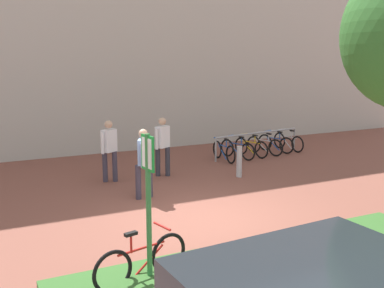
{
  "coord_description": "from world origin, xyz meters",
  "views": [
    {
      "loc": [
        -4.29,
        -8.31,
        3.4
      ],
      "look_at": [
        0.54,
        1.65,
        1.3
      ],
      "focal_mm": 42.72,
      "sensor_mm": 36.0,
      "label": 1
    }
  ],
  "objects_px": {
    "person_shirt_blue": "(144,159)",
    "person_casual_tan": "(109,147)",
    "bike_at_sign": "(142,261)",
    "person_shirt_white": "(163,143)",
    "parking_sign_post": "(148,188)",
    "bike_rack_cluster": "(258,146)",
    "bollard_steel": "(239,162)"
  },
  "relations": [
    {
      "from": "parking_sign_post",
      "to": "bike_at_sign",
      "type": "relative_size",
      "value": 1.42
    },
    {
      "from": "bike_rack_cluster",
      "to": "person_shirt_white",
      "type": "distance_m",
      "value": 4.32
    },
    {
      "from": "person_shirt_blue",
      "to": "person_shirt_white",
      "type": "bearing_deg",
      "value": 55.67
    },
    {
      "from": "person_shirt_blue",
      "to": "person_casual_tan",
      "type": "height_order",
      "value": "same"
    },
    {
      "from": "bike_at_sign",
      "to": "person_shirt_white",
      "type": "xyz_separation_m",
      "value": [
        2.72,
        5.83,
        0.63
      ]
    },
    {
      "from": "person_shirt_blue",
      "to": "person_shirt_white",
      "type": "distance_m",
      "value": 2.17
    },
    {
      "from": "person_shirt_blue",
      "to": "bike_rack_cluster",
      "type": "bearing_deg",
      "value": 29.35
    },
    {
      "from": "person_shirt_white",
      "to": "bike_at_sign",
      "type": "bearing_deg",
      "value": -115.05
    },
    {
      "from": "bike_at_sign",
      "to": "person_shirt_white",
      "type": "distance_m",
      "value": 6.47
    },
    {
      "from": "bike_at_sign",
      "to": "person_shirt_blue",
      "type": "distance_m",
      "value": 4.35
    },
    {
      "from": "bollard_steel",
      "to": "person_casual_tan",
      "type": "height_order",
      "value": "person_casual_tan"
    },
    {
      "from": "bollard_steel",
      "to": "person_casual_tan",
      "type": "xyz_separation_m",
      "value": [
        -3.5,
        1.13,
        0.53
      ]
    },
    {
      "from": "bollard_steel",
      "to": "person_shirt_white",
      "type": "distance_m",
      "value": 2.28
    },
    {
      "from": "bike_at_sign",
      "to": "person_shirt_white",
      "type": "height_order",
      "value": "person_shirt_white"
    },
    {
      "from": "parking_sign_post",
      "to": "bike_rack_cluster",
      "type": "bearing_deg",
      "value": 46.68
    },
    {
      "from": "parking_sign_post",
      "to": "person_shirt_blue",
      "type": "bearing_deg",
      "value": 71.13
    },
    {
      "from": "person_shirt_white",
      "to": "person_casual_tan",
      "type": "bearing_deg",
      "value": 177.71
    },
    {
      "from": "parking_sign_post",
      "to": "person_shirt_white",
      "type": "relative_size",
      "value": 1.35
    },
    {
      "from": "parking_sign_post",
      "to": "bike_at_sign",
      "type": "xyz_separation_m",
      "value": [
        -0.08,
        0.13,
        -1.18
      ]
    },
    {
      "from": "bike_at_sign",
      "to": "person_shirt_blue",
      "type": "xyz_separation_m",
      "value": [
        1.5,
        4.03,
        0.63
      ]
    },
    {
      "from": "person_shirt_blue",
      "to": "person_casual_tan",
      "type": "relative_size",
      "value": 1.0
    },
    {
      "from": "person_shirt_blue",
      "to": "person_casual_tan",
      "type": "distance_m",
      "value": 1.89
    },
    {
      "from": "parking_sign_post",
      "to": "bollard_steel",
      "type": "bearing_deg",
      "value": 46.79
    },
    {
      "from": "bike_at_sign",
      "to": "person_casual_tan",
      "type": "bearing_deg",
      "value": 78.79
    },
    {
      "from": "bike_rack_cluster",
      "to": "person_shirt_white",
      "type": "relative_size",
      "value": 2.16
    },
    {
      "from": "bike_rack_cluster",
      "to": "person_shirt_white",
      "type": "height_order",
      "value": "person_shirt_white"
    },
    {
      "from": "parking_sign_post",
      "to": "bollard_steel",
      "type": "height_order",
      "value": "parking_sign_post"
    },
    {
      "from": "bike_rack_cluster",
      "to": "bollard_steel",
      "type": "bearing_deg",
      "value": -133.55
    },
    {
      "from": "bike_at_sign",
      "to": "person_shirt_blue",
      "type": "height_order",
      "value": "person_shirt_blue"
    },
    {
      "from": "bike_at_sign",
      "to": "person_casual_tan",
      "type": "relative_size",
      "value": 0.96
    },
    {
      "from": "bike_rack_cluster",
      "to": "bollard_steel",
      "type": "xyz_separation_m",
      "value": [
        -2.16,
        -2.27,
        0.1
      ]
    },
    {
      "from": "bike_rack_cluster",
      "to": "person_shirt_blue",
      "type": "height_order",
      "value": "person_shirt_blue"
    }
  ]
}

